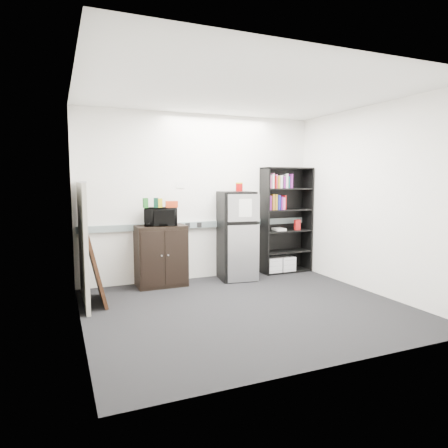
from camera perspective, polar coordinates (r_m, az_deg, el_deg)
name	(u,v)px	position (r m, az deg, el deg)	size (l,w,h in m)	color
floor	(247,308)	(5.25, 3.30, -11.86)	(4.00, 4.00, 0.00)	black
wall_back	(201,197)	(6.61, -3.34, 3.83)	(4.00, 0.02, 2.70)	white
wall_right	(372,200)	(6.14, 20.41, 3.26)	(0.02, 3.50, 2.70)	white
wall_left	(77,207)	(4.48, -20.20, 2.28)	(0.02, 3.50, 2.70)	white
ceiling	(248,92)	(5.10, 3.51, 18.36)	(4.00, 3.50, 0.02)	white
electrical_raceway	(202,225)	(6.61, -3.22, -0.08)	(3.92, 0.05, 0.10)	gray
wall_note	(180,185)	(6.49, -6.26, 5.53)	(0.14, 0.00, 0.10)	white
bookshelf	(285,218)	(7.12, 8.70, 0.90)	(0.90, 0.34, 1.85)	black
cubicle_partition	(83,242)	(5.62, -19.51, -2.47)	(0.06, 1.30, 1.62)	gray
cabinet	(161,256)	(6.26, -8.99, -4.49)	(0.75, 0.50, 0.94)	black
microwave	(161,217)	(6.16, -9.05, 1.05)	(0.49, 0.33, 0.27)	black
snack_box_a	(145,203)	(6.13, -11.15, 2.96)	(0.07, 0.05, 0.15)	#1B5F1F
snack_box_b	(156,203)	(6.16, -9.69, 3.01)	(0.07, 0.05, 0.15)	#0C3725
snack_box_c	(160,203)	(6.18, -9.15, 2.98)	(0.07, 0.05, 0.14)	gold
snack_bag	(172,204)	(6.17, -7.49, 2.82)	(0.18, 0.10, 0.10)	red
refrigerator	(236,236)	(6.55, 1.79, -1.69)	(0.61, 0.64, 1.45)	black
coffee_can	(239,186)	(6.64, 2.18, 5.41)	(0.12, 0.12, 0.16)	#9D0707
framed_poster	(95,267)	(5.58, -17.95, -5.93)	(0.24, 0.75, 0.95)	black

